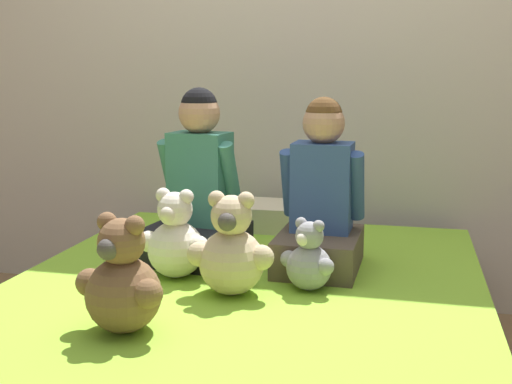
# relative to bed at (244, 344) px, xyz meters

# --- Properties ---
(wall_behind_bed) EXTENTS (8.00, 0.06, 2.50)m
(wall_behind_bed) POSITION_rel_bed_xyz_m (0.00, 1.10, 1.04)
(wall_behind_bed) COLOR beige
(wall_behind_bed) RESTS_ON ground_plane
(bed) EXTENTS (1.60, 1.92, 0.43)m
(bed) POSITION_rel_bed_xyz_m (0.00, 0.00, 0.00)
(bed) COLOR #997F60
(bed) RESTS_ON ground_plane
(child_on_left) EXTENTS (0.38, 0.38, 0.64)m
(child_on_left) POSITION_rel_bed_xyz_m (-0.24, 0.26, 0.46)
(child_on_left) COLOR black
(child_on_left) RESTS_ON bed
(child_on_right) EXTENTS (0.30, 0.38, 0.61)m
(child_on_right) POSITION_rel_bed_xyz_m (0.22, 0.26, 0.45)
(child_on_right) COLOR brown
(child_on_right) RESTS_ON bed
(teddy_bear_held_by_left_child) EXTENTS (0.26, 0.19, 0.31)m
(teddy_bear_held_by_left_child) POSITION_rel_bed_xyz_m (-0.25, 0.02, 0.34)
(teddy_bear_held_by_left_child) COLOR silver
(teddy_bear_held_by_left_child) RESTS_ON bed
(teddy_bear_held_by_right_child) EXTENTS (0.18, 0.15, 0.24)m
(teddy_bear_held_by_right_child) POSITION_rel_bed_xyz_m (0.22, 0.00, 0.31)
(teddy_bear_held_by_right_child) COLOR #939399
(teddy_bear_held_by_right_child) RESTS_ON bed
(teddy_bear_between_children) EXTENTS (0.28, 0.21, 0.33)m
(teddy_bear_between_children) POSITION_rel_bed_xyz_m (-0.01, -0.10, 0.35)
(teddy_bear_between_children) COLOR #D1B78E
(teddy_bear_between_children) RESTS_ON bed
(teddy_bear_at_foot_of_bed) EXTENTS (0.27, 0.21, 0.33)m
(teddy_bear_at_foot_of_bed) POSITION_rel_bed_xyz_m (-0.22, -0.45, 0.35)
(teddy_bear_at_foot_of_bed) COLOR brown
(teddy_bear_at_foot_of_bed) RESTS_ON bed
(pillow_at_headboard) EXTENTS (0.45, 0.28, 0.11)m
(pillow_at_headboard) POSITION_rel_bed_xyz_m (0.00, 0.79, 0.27)
(pillow_at_headboard) COLOR beige
(pillow_at_headboard) RESTS_ON bed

